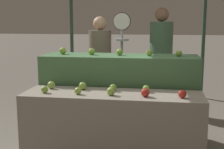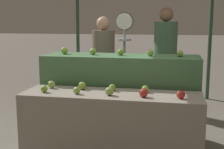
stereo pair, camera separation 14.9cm
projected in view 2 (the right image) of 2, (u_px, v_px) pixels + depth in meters
The scene contains 19 objects.
display_counter_front at pixel (111, 127), 3.39m from camera, with size 1.92×0.55×0.76m, color gray.
display_counter_back at pixel (121, 98), 3.94m from camera, with size 1.92×0.55×1.10m, color #4C7A4C.
apple_front_0 at pixel (44, 89), 3.36m from camera, with size 0.08×0.08×0.08m, color #84AD3D.
apple_front_1 at pixel (77, 90), 3.29m from camera, with size 0.08×0.08×0.08m, color #8EB247.
apple_front_2 at pixel (109, 91), 3.22m from camera, with size 0.09×0.09×0.09m, color #8EB247.
apple_front_3 at pixel (143, 93), 3.15m from camera, with size 0.09×0.09×0.09m, color #B72D23.
apple_front_4 at pixel (181, 95), 3.09m from camera, with size 0.09×0.09×0.09m, color #B72D23.
apple_front_5 at pixel (52, 84), 3.57m from camera, with size 0.09×0.09×0.09m, color #8EB247.
apple_front_6 at pixel (82, 86), 3.50m from camera, with size 0.09×0.09×0.09m, color #84AD3D.
apple_front_7 at pixel (112, 88), 3.42m from camera, with size 0.08×0.08×0.08m, color #7AA338.
apple_front_8 at pixel (145, 89), 3.36m from camera, with size 0.08×0.08×0.08m, color #8EB247.
apple_back_0 at pixel (65, 51), 3.99m from camera, with size 0.09×0.09×0.09m, color #84AD3D.
apple_back_1 at pixel (93, 51), 3.91m from camera, with size 0.08×0.08×0.08m, color #84AD3D.
apple_back_2 at pixel (121, 52), 3.83m from camera, with size 0.08×0.08×0.08m, color #7AA338.
apple_back_3 at pixel (150, 53), 3.76m from camera, with size 0.08×0.08×0.08m, color #8EB247.
apple_back_4 at pixel (180, 54), 3.70m from camera, with size 0.07×0.07×0.07m, color #84AD3D.
produce_scale at pixel (124, 46), 4.39m from camera, with size 0.25×0.20×1.63m.
person_vendor_at_scale at pixel (104, 60), 4.84m from camera, with size 0.45×0.45×1.58m.
person_customer_left at pixel (165, 53), 5.14m from camera, with size 0.47×0.47×1.73m.
Camera 2 is at (0.64, -3.18, 1.53)m, focal length 50.00 mm.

